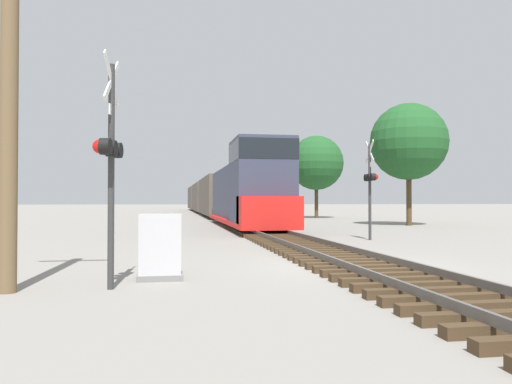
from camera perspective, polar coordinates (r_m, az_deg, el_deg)
ground_plane at (r=12.67m, az=11.09°, el=-8.38°), size 400.00×400.00×0.00m
rail_track_bed at (r=12.65m, az=11.09°, el=-7.77°), size 2.60×160.00×0.31m
freight_train at (r=56.02m, az=-5.19°, el=-0.57°), size 2.87×70.14×4.67m
crossing_signal_near at (r=9.64m, az=-16.39°, el=4.13°), size 0.47×1.02×4.33m
crossing_signal_far at (r=21.26m, az=12.95°, el=1.25°), size 0.35×1.01×4.14m
relay_cabinet at (r=10.57m, az=-10.89°, el=-6.22°), size 0.94×0.66×1.36m
utility_pole at (r=10.18m, az=-26.35°, el=13.09°), size 1.80×0.31×7.96m
tree_far_right at (r=34.32m, az=17.05°, el=5.50°), size 5.03×5.03×8.01m
tree_mid_background at (r=46.89m, az=6.91°, el=3.31°), size 5.07×5.07×7.68m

